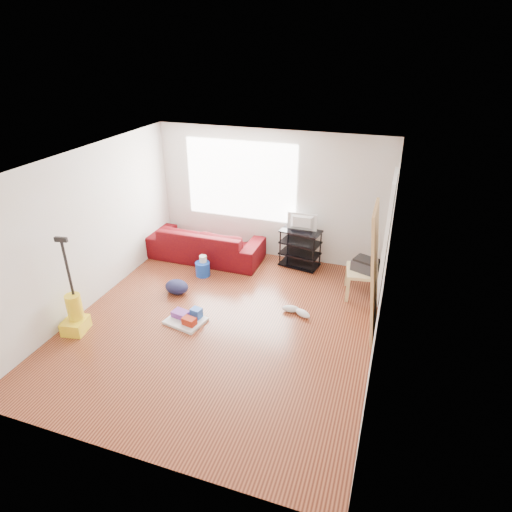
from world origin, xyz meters
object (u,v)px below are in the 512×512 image
(tv_stand, at_px, (300,248))
(bucket, at_px, (203,275))
(cleaning_tray, at_px, (187,318))
(backpack, at_px, (177,293))
(side_table, at_px, (364,274))
(sofa, at_px, (207,258))
(vacuum, at_px, (75,315))

(tv_stand, distance_m, bucket, 1.90)
(cleaning_tray, bearing_deg, backpack, 127.66)
(cleaning_tray, distance_m, backpack, 0.91)
(side_table, bearing_deg, bucket, -174.74)
(cleaning_tray, bearing_deg, tv_stand, 62.65)
(sofa, distance_m, tv_stand, 1.90)
(sofa, distance_m, backpack, 1.37)
(tv_stand, height_order, side_table, tv_stand)
(side_table, distance_m, cleaning_tray, 3.02)
(sofa, distance_m, side_table, 3.16)
(side_table, distance_m, bucket, 2.91)
(tv_stand, height_order, backpack, tv_stand)
(side_table, relative_size, vacuum, 0.44)
(backpack, relative_size, vacuum, 0.28)
(tv_stand, bearing_deg, vacuum, -121.03)
(side_table, height_order, backpack, side_table)
(bucket, bearing_deg, backpack, -103.26)
(vacuum, bearing_deg, backpack, 47.15)
(cleaning_tray, relative_size, backpack, 1.53)
(cleaning_tray, height_order, backpack, cleaning_tray)
(side_table, bearing_deg, sofa, 172.51)
(vacuum, bearing_deg, cleaning_tray, 15.74)
(tv_stand, height_order, vacuum, vacuum)
(side_table, bearing_deg, vacuum, -148.73)
(sofa, distance_m, cleaning_tray, 2.18)
(tv_stand, distance_m, cleaning_tray, 2.67)
(backpack, height_order, vacuum, vacuum)
(tv_stand, relative_size, cleaning_tray, 1.24)
(sofa, xyz_separation_m, cleaning_tray, (0.62, -2.09, 0.06))
(tv_stand, bearing_deg, backpack, -127.09)
(sofa, bearing_deg, tv_stand, -171.64)
(tv_stand, xyz_separation_m, bucket, (-1.61, -0.94, -0.38))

